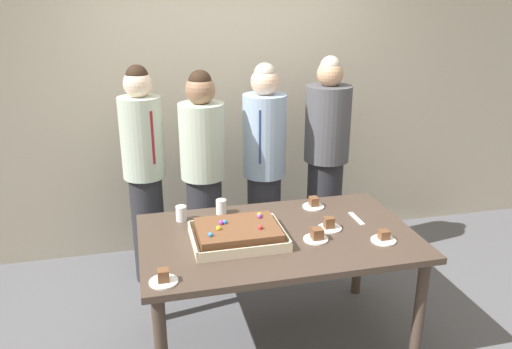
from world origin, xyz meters
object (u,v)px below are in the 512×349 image
drink_cup_nearest (221,207)px  person_striped_tie_right (264,166)px  person_serving_front (203,176)px  person_left_edge_reaching (144,173)px  plated_slice_near_left (384,238)px  person_green_shirt_behind (326,160)px  sheet_cake (238,234)px  party_table (278,248)px  plated_slice_far_right (316,236)px  drink_cup_middle (181,213)px  plated_slice_near_right (329,225)px  plated_slice_center_front (163,279)px  plated_slice_far_left (314,204)px  cake_server_utensil (357,219)px

drink_cup_nearest → person_striped_tie_right: size_ratio=0.06×
drink_cup_nearest → person_striped_tie_right: (0.46, 0.60, 0.05)m
person_serving_front → person_left_edge_reaching: (-0.43, 0.11, 0.03)m
person_left_edge_reaching → plated_slice_near_left: bearing=21.4°
person_green_shirt_behind → person_left_edge_reaching: bearing=-47.9°
sheet_cake → person_serving_front: size_ratio=0.33×
party_table → person_green_shirt_behind: 1.24m
sheet_cake → person_serving_front: person_serving_front is taller
plated_slice_far_right → drink_cup_middle: bearing=148.1°
sheet_cake → person_green_shirt_behind: (0.96, 1.03, 0.06)m
person_green_shirt_behind → person_left_edge_reaching: size_ratio=1.01×
plated_slice_near_right → party_table: bearing=180.0°
plated_slice_center_front → drink_cup_nearest: 0.90m
plated_slice_far_right → drink_cup_nearest: bearing=133.2°
plated_slice_far_left → sheet_cake: bearing=-148.6°
plated_slice_near_right → drink_cup_middle: (-0.89, 0.35, 0.03)m
plated_slice_far_left → cake_server_utensil: size_ratio=0.75×
plated_slice_near_right → person_left_edge_reaching: person_left_edge_reaching is taller
sheet_cake → person_left_edge_reaching: person_left_edge_reaching is taller
person_green_shirt_behind → person_striped_tie_right: person_green_shirt_behind is taller
cake_server_utensil → person_striped_tie_right: 0.99m
party_table → person_serving_front: 0.99m
cake_server_utensil → person_left_edge_reaching: (-1.33, 0.93, 0.11)m
plated_slice_near_left → person_green_shirt_behind: person_green_shirt_behind is taller
plated_slice_near_right → plated_slice_center_front: bearing=-159.8°
plated_slice_near_right → plated_slice_far_left: 0.36m
plated_slice_near_left → plated_slice_center_front: plated_slice_center_front is taller
plated_slice_far_left → person_green_shirt_behind: 0.74m
person_left_edge_reaching → plated_slice_center_front: bearing=-24.2°
plated_slice_near_right → person_serving_front: size_ratio=0.09×
plated_slice_far_right → drink_cup_middle: 0.90m
sheet_cake → cake_server_utensil: (0.82, 0.12, -0.04)m
person_striped_tie_right → drink_cup_middle: bearing=-25.4°
plated_slice_far_left → person_striped_tie_right: size_ratio=0.09×
party_table → drink_cup_middle: (-0.56, 0.35, 0.14)m
sheet_cake → person_green_shirt_behind: bearing=47.1°
plated_slice_far_right → person_striped_tie_right: bearing=91.6°
person_green_shirt_behind → sheet_cake: bearing=-0.0°
drink_cup_nearest → drink_cup_middle: bearing=-170.3°
plated_slice_far_left → person_serving_front: (-0.69, 0.57, 0.07)m
plated_slice_near_left → plated_slice_near_right: 0.34m
person_serving_front → cake_server_utensil: bearing=43.0°
plated_slice_near_right → plated_slice_far_right: size_ratio=1.00×
plated_slice_near_left → plated_slice_far_left: 0.63m
plated_slice_center_front → person_green_shirt_behind: size_ratio=0.09×
plated_slice_near_right → person_green_shirt_behind: person_green_shirt_behind is taller
person_green_shirt_behind → person_left_edge_reaching: person_green_shirt_behind is taller
plated_slice_far_right → person_striped_tie_right: (-0.03, 1.12, 0.07)m
person_green_shirt_behind → person_striped_tie_right: 0.53m
sheet_cake → person_green_shirt_behind: 1.40m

